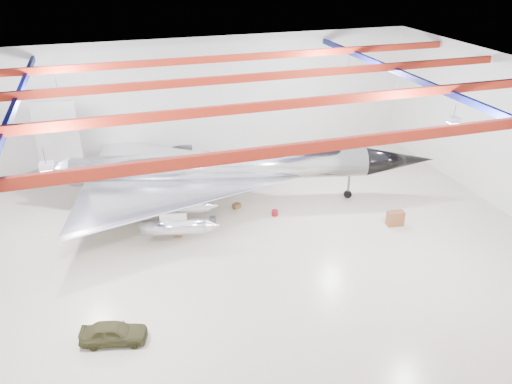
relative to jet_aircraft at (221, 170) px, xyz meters
name	(u,v)px	position (x,y,z in m)	size (l,w,h in m)	color
floor	(241,247)	(-0.30, -6.39, -2.73)	(40.00, 40.00, 0.00)	beige
wall_back	(193,103)	(-0.30, 8.61, 2.77)	(40.00, 40.00, 0.00)	silver
wall_right	(508,137)	(19.70, -6.39, 2.77)	(30.00, 30.00, 0.00)	silver
ceiling	(238,82)	(-0.30, -6.39, 8.27)	(40.00, 40.00, 0.00)	#0A0F38
ceiling_structure	(238,94)	(-0.30, -6.39, 7.59)	(39.50, 29.50, 1.08)	maroon
jet_aircraft	(221,170)	(0.00, 0.00, 0.00)	(30.20, 20.76, 8.32)	silver
jeep	(114,333)	(-8.75, -12.85, -2.16)	(1.34, 3.33, 1.13)	#39381C
desk	(395,218)	(10.89, -6.94, -2.19)	(1.17, 0.59, 1.07)	brown
crate_ply	(178,234)	(-4.04, -3.87, -2.55)	(0.51, 0.41, 0.36)	olive
toolbox_red	(160,201)	(-4.58, 1.37, -2.57)	(0.45, 0.36, 0.32)	maroon
engine_drum	(213,220)	(-1.35, -2.68, -2.52)	(0.46, 0.46, 0.41)	#59595B
parts_bin	(264,181)	(4.23, 2.37, -2.52)	(0.61, 0.48, 0.42)	olive
crate_small	(111,217)	(-8.28, -0.02, -2.59)	(0.39, 0.31, 0.27)	#59595B
tool_chest	(275,213)	(3.23, -3.08, -2.52)	(0.46, 0.46, 0.41)	maroon
oil_barrel	(237,206)	(0.85, -1.16, -2.54)	(0.53, 0.42, 0.37)	olive
spares_box	(231,179)	(1.68, 3.49, -2.56)	(0.37, 0.37, 0.34)	#59595B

